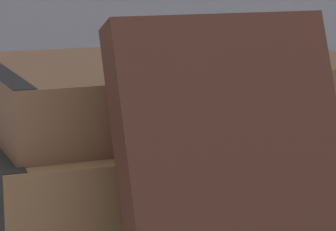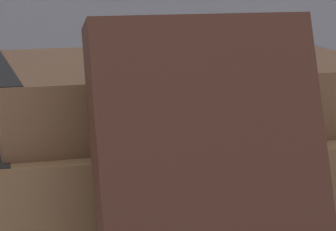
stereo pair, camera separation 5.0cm
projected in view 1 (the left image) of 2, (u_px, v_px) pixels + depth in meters
The scene contains 6 objects.
ground_plane at pixel (118, 209), 0.49m from camera, with size 3.00×3.00×0.00m, color white.
book_flat_bottom at pixel (169, 162), 0.50m from camera, with size 0.24×0.17×0.05m.
book_flat_top at pixel (164, 90), 0.50m from camera, with size 0.23×0.16×0.04m.
book_leaning_front at pixel (233, 158), 0.38m from camera, with size 0.11×0.07×0.13m.
pocket_watch at pixel (215, 51), 0.51m from camera, with size 0.06×0.06×0.01m.
reading_glasses at pixel (25, 140), 0.65m from camera, with size 0.11×0.08×0.00m.
Camera 1 is at (-0.13, -0.45, 0.16)m, focal length 85.00 mm.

